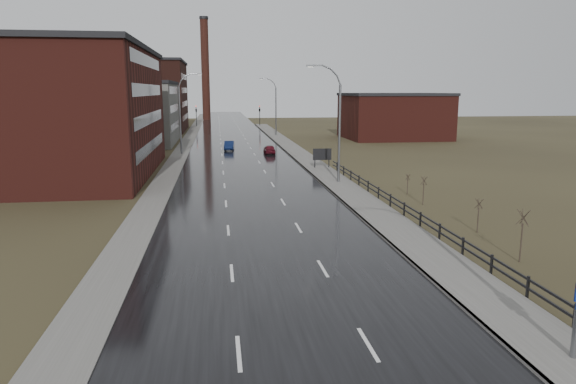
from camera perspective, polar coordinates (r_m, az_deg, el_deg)
name	(u,v)px	position (r m, az deg, el deg)	size (l,w,h in m)	color
road	(238,155)	(72.93, -5.55, 4.13)	(14.00, 300.00, 0.06)	black
sidewalk_right	(339,184)	(49.49, 5.66, 0.84)	(3.20, 180.00, 0.18)	#595651
curb_right	(323,185)	(49.16, 3.94, 0.80)	(0.16, 180.00, 0.18)	slate
sidewalk_left	(179,156)	(73.07, -12.00, 3.98)	(2.40, 260.00, 0.12)	#595651
warehouse_near	(42,112)	(60.18, -25.65, 8.04)	(22.44, 28.56, 13.50)	#471914
warehouse_mid	(126,113)	(91.67, -17.52, 8.39)	(16.32, 20.40, 10.50)	slate
warehouse_far	(125,96)	(122.01, -17.61, 10.14)	(26.52, 24.48, 15.50)	#331611
building_right	(394,116)	(100.08, 11.65, 8.30)	(18.36, 16.32, 8.50)	#471914
smokestack	(205,69)	(162.49, -9.18, 13.38)	(2.70, 2.70, 30.70)	#331611
streetlight_right_mid	(336,124)	(49.73, 5.41, 7.58)	(3.36, 0.28, 11.35)	slate
streetlight_left	(182,113)	(74.55, -11.69, 8.59)	(3.36, 0.28, 11.35)	slate
streetlight_right_far	(274,107)	(103.00, -1.52, 9.47)	(3.36, 0.28, 11.35)	slate
guardrail	(425,220)	(34.33, 14.94, -3.05)	(0.10, 53.05, 1.10)	black
shrub_c	(522,235)	(29.69, 24.55, -4.32)	(0.67, 0.71, 2.85)	#382D23
shrub_d	(478,215)	(34.89, 20.39, -2.38)	(0.53, 0.55, 2.21)	#382D23
shrub_e	(424,190)	(42.06, 14.83, 0.24)	(0.54, 0.57, 2.28)	#382D23
shrub_f	(408,183)	(46.12, 13.15, 0.93)	(0.43, 0.45, 1.79)	#382D23
billboard	(322,155)	(59.54, 3.81, 4.13)	(2.17, 0.17, 2.38)	black
traffic_light_left	(196,108)	(132.50, -10.18, 9.15)	(0.58, 2.73, 5.30)	black
traffic_light_right	(260,108)	(132.84, -3.18, 9.31)	(0.58, 2.73, 5.30)	black
car_near	(229,146)	(78.96, -6.55, 5.12)	(1.42, 4.07, 1.34)	#0C183E
car_far	(269,150)	(73.62, -2.08, 4.72)	(1.52, 3.77, 1.28)	#520D19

